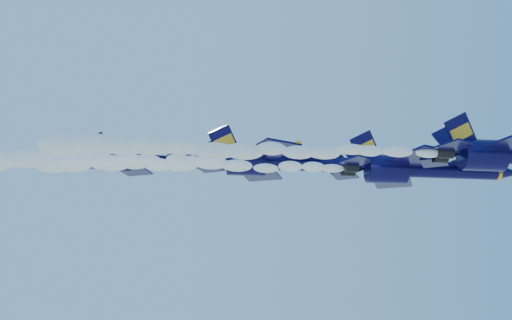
{
  "coord_description": "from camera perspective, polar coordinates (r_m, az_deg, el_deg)",
  "views": [
    {
      "loc": [
        -12.58,
        -73.9,
        132.03
      ],
      "look_at": [
        -4.06,
        -2.15,
        153.95
      ],
      "focal_mm": 50.0,
      "sensor_mm": 36.0,
      "label": 1
    }
  ],
  "objects": [
    {
      "name": "jet_third",
      "position": [
        79.22,
        2.04,
        -0.16
      ],
      "size": [
        19.9,
        16.33,
        7.4
      ],
      "color": "#0A0636"
    },
    {
      "name": "smoke_trail_jet_lead",
      "position": [
        63.36,
        -0.75,
        0.86
      ],
      "size": [
        35.26,
        1.96,
        1.77
      ],
      "primitive_type": "ellipsoid",
      "color": "white"
    },
    {
      "name": "smoke_trail_jet_third",
      "position": [
        79.54,
        -16.91,
        0.21
      ],
      "size": [
        35.26,
        2.06,
        1.85
      ],
      "primitive_type": "ellipsoid",
      "color": "white"
    },
    {
      "name": "smoke_trail_jet_second",
      "position": [
        69.18,
        -7.23,
        -0.34
      ],
      "size": [
        35.26,
        1.94,
        1.74
      ],
      "primitive_type": "ellipsoid",
      "color": "white"
    },
    {
      "name": "jet_second",
      "position": [
        73.57,
        13.16,
        -0.71
      ],
      "size": [
        18.71,
        15.35,
        6.95
      ],
      "color": "#0A0636"
    },
    {
      "name": "jet_fourth",
      "position": [
        89.46,
        -8.93,
        -0.05
      ],
      "size": [
        17.2,
        14.11,
        6.39
      ],
      "color": "#0A0636"
    }
  ]
}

